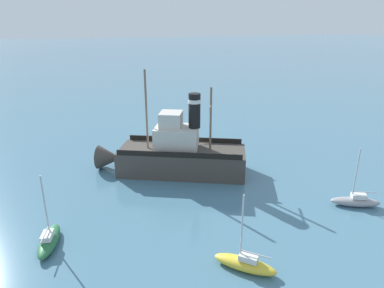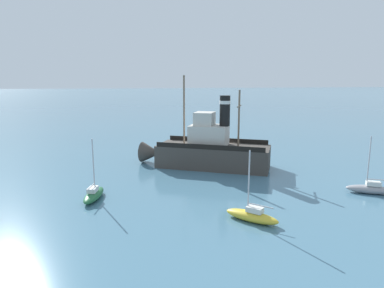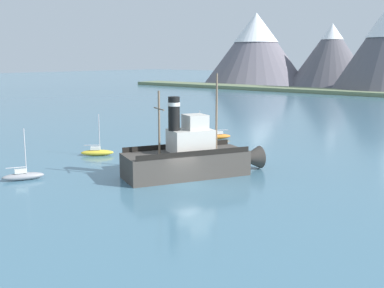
{
  "view_description": "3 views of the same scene",
  "coord_description": "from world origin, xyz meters",
  "px_view_note": "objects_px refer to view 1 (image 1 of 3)",
  "views": [
    {
      "loc": [
        -31.05,
        11.67,
        13.89
      ],
      "look_at": [
        -0.08,
        0.56,
        2.1
      ],
      "focal_mm": 32.0,
      "sensor_mm": 36.0,
      "label": 1
    },
    {
      "loc": [
        -37.23,
        11.01,
        9.59
      ],
      "look_at": [
        -2.74,
        4.75,
        2.82
      ],
      "focal_mm": 32.0,
      "sensor_mm": 36.0,
      "label": 2
    },
    {
      "loc": [
        27.86,
        -32.29,
        11.48
      ],
      "look_at": [
        -3.97,
        5.64,
        2.49
      ],
      "focal_mm": 45.0,
      "sensor_mm": 36.0,
      "label": 3
    }
  ],
  "objects_px": {
    "sailboat_yellow": "(245,263)",
    "sailboat_green": "(49,240)",
    "sailboat_grey": "(356,201)",
    "old_tugboat": "(176,154)"
  },
  "relations": [
    {
      "from": "sailboat_yellow",
      "to": "sailboat_green",
      "type": "xyz_separation_m",
      "value": [
        6.37,
        11.01,
        0.0
      ]
    },
    {
      "from": "sailboat_yellow",
      "to": "sailboat_grey",
      "type": "xyz_separation_m",
      "value": [
        3.68,
        -11.83,
        0.0
      ]
    },
    {
      "from": "sailboat_green",
      "to": "sailboat_yellow",
      "type": "bearing_deg",
      "value": -120.05
    },
    {
      "from": "old_tugboat",
      "to": "sailboat_grey",
      "type": "bearing_deg",
      "value": -133.96
    },
    {
      "from": "old_tugboat",
      "to": "sailboat_grey",
      "type": "relative_size",
      "value": 2.94
    },
    {
      "from": "sailboat_yellow",
      "to": "sailboat_green",
      "type": "bearing_deg",
      "value": 59.95
    },
    {
      "from": "old_tugboat",
      "to": "sailboat_yellow",
      "type": "distance_m",
      "value": 14.87
    },
    {
      "from": "old_tugboat",
      "to": "sailboat_yellow",
      "type": "xyz_separation_m",
      "value": [
        -14.8,
        0.29,
        -1.4
      ]
    },
    {
      "from": "old_tugboat",
      "to": "sailboat_yellow",
      "type": "relative_size",
      "value": 2.94
    },
    {
      "from": "sailboat_green",
      "to": "sailboat_grey",
      "type": "bearing_deg",
      "value": -96.73
    }
  ]
}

